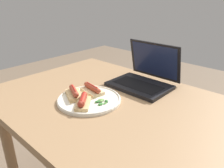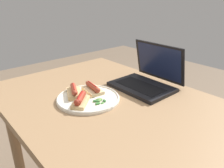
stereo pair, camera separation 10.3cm
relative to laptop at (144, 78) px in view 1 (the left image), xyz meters
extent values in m
cube|color=#93704C|center=(-0.02, -0.25, -0.06)|extent=(1.13, 0.83, 0.04)
cylinder|color=#93704C|center=(-0.50, 0.07, -0.41)|extent=(0.06, 0.06, 0.68)
cylinder|color=#93704C|center=(-0.50, -0.57, -0.41)|extent=(0.06, 0.06, 0.68)
cube|color=black|center=(0.00, -0.04, -0.03)|extent=(0.30, 0.22, 0.02)
cube|color=black|center=(0.00, -0.05, -0.02)|extent=(0.25, 0.12, 0.00)
cube|color=black|center=(0.00, 0.09, 0.08)|extent=(0.30, 0.05, 0.20)
cube|color=#192347|center=(0.00, 0.09, 0.08)|extent=(0.27, 0.04, 0.18)
cylinder|color=silver|center=(-0.08, -0.32, -0.04)|extent=(0.29, 0.29, 0.01)
torus|color=silver|center=(-0.08, -0.32, -0.03)|extent=(0.29, 0.29, 0.01)
cube|color=#D6B784|center=(-0.11, -0.26, -0.02)|extent=(0.12, 0.09, 0.02)
cylinder|color=#9E3D28|center=(-0.11, -0.26, 0.00)|extent=(0.10, 0.04, 0.03)
sphere|color=#9E3D28|center=(-0.16, -0.26, 0.00)|extent=(0.03, 0.03, 0.03)
sphere|color=#9E3D28|center=(-0.06, -0.27, 0.00)|extent=(0.03, 0.03, 0.03)
cylinder|color=red|center=(-0.11, -0.26, 0.01)|extent=(0.09, 0.02, 0.01)
cube|color=tan|center=(-0.05, -0.38, -0.02)|extent=(0.12, 0.13, 0.01)
cylinder|color=maroon|center=(-0.05, -0.38, 0.00)|extent=(0.08, 0.09, 0.03)
sphere|color=maroon|center=(-0.02, -0.41, 0.00)|extent=(0.03, 0.03, 0.03)
sphere|color=maroon|center=(-0.08, -0.34, 0.00)|extent=(0.03, 0.03, 0.03)
cylinder|color=red|center=(-0.05, -0.38, 0.01)|extent=(0.06, 0.06, 0.01)
cube|color=tan|center=(-0.14, -0.35, -0.02)|extent=(0.13, 0.11, 0.02)
cylinder|color=#9E3D28|center=(-0.14, -0.35, 0.00)|extent=(0.09, 0.06, 0.03)
sphere|color=#9E3D28|center=(-0.18, -0.33, 0.00)|extent=(0.03, 0.03, 0.03)
sphere|color=#9E3D28|center=(-0.10, -0.37, 0.00)|extent=(0.03, 0.03, 0.03)
cylinder|color=red|center=(-0.14, -0.35, 0.01)|extent=(0.07, 0.04, 0.01)
ellipsoid|color=#709E4C|center=(-0.02, -0.30, -0.03)|extent=(0.03, 0.04, 0.01)
ellipsoid|color=#2D662D|center=(-0.02, -0.31, -0.03)|extent=(0.02, 0.02, 0.00)
ellipsoid|color=#2D662D|center=(-0.02, -0.32, -0.03)|extent=(0.02, 0.03, 0.01)
ellipsoid|color=#2D662D|center=(0.00, -0.29, -0.03)|extent=(0.03, 0.02, 0.01)
ellipsoid|color=#709E4C|center=(-0.02, -0.30, -0.03)|extent=(0.02, 0.03, 0.01)
ellipsoid|color=#387A33|center=(0.00, -0.32, -0.03)|extent=(0.02, 0.03, 0.01)
ellipsoid|color=#4C8E3D|center=(0.01, -0.30, -0.03)|extent=(0.01, 0.02, 0.01)
camera|label=1|loc=(0.61, -0.90, 0.42)|focal=35.00mm
camera|label=2|loc=(0.68, -0.83, 0.42)|focal=35.00mm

